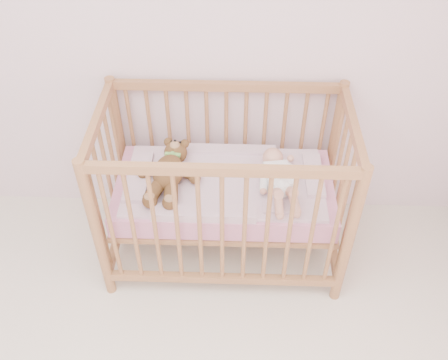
# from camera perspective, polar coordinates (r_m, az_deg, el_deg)

# --- Properties ---
(wall_back) EXTENTS (4.00, 0.02, 2.70)m
(wall_back) POSITION_cam_1_polar(r_m,az_deg,el_deg) (2.73, -10.31, 18.19)
(wall_back) COLOR silver
(wall_back) RESTS_ON floor
(crib) EXTENTS (1.36, 0.76, 1.00)m
(crib) POSITION_cam_1_polar(r_m,az_deg,el_deg) (2.83, 0.03, -1.09)
(crib) COLOR #B8744E
(crib) RESTS_ON floor
(mattress) EXTENTS (1.22, 0.62, 0.13)m
(mattress) POSITION_cam_1_polar(r_m,az_deg,el_deg) (2.84, 0.03, -1.31)
(mattress) COLOR pink
(mattress) RESTS_ON crib
(blanket) EXTENTS (1.10, 0.58, 0.06)m
(blanket) POSITION_cam_1_polar(r_m,az_deg,el_deg) (2.78, 0.03, -0.20)
(blanket) COLOR pink
(blanket) RESTS_ON mattress
(baby) EXTENTS (0.33, 0.56, 0.13)m
(baby) POSITION_cam_1_polar(r_m,az_deg,el_deg) (2.73, 6.25, 0.52)
(baby) COLOR white
(baby) RESTS_ON blanket
(teddy_bear) EXTENTS (0.43, 0.56, 0.15)m
(teddy_bear) POSITION_cam_1_polar(r_m,az_deg,el_deg) (2.74, -6.38, 0.95)
(teddy_bear) COLOR brown
(teddy_bear) RESTS_ON blanket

